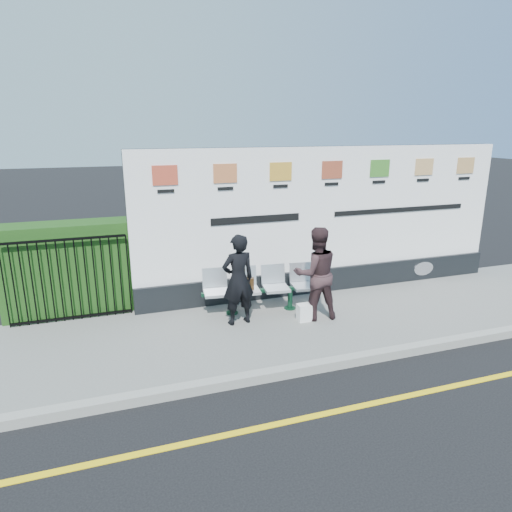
{
  "coord_description": "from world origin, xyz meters",
  "views": [
    {
      "loc": [
        -3.88,
        -4.45,
        3.5
      ],
      "look_at": [
        -1.35,
        3.04,
        1.25
      ],
      "focal_mm": 32.0,
      "sensor_mm": 36.0,
      "label": 1
    }
  ],
  "objects_px": {
    "bench": "(261,299)",
    "woman_right": "(316,273)",
    "woman_left": "(238,280)",
    "billboard": "(328,230)"
  },
  "relations": [
    {
      "from": "billboard",
      "to": "woman_right",
      "type": "distance_m",
      "value": 1.63
    },
    {
      "from": "bench",
      "to": "woman_right",
      "type": "height_order",
      "value": "woman_right"
    },
    {
      "from": "woman_left",
      "to": "billboard",
      "type": "bearing_deg",
      "value": -162.25
    },
    {
      "from": "woman_left",
      "to": "bench",
      "type": "bearing_deg",
      "value": -153.28
    },
    {
      "from": "billboard",
      "to": "bench",
      "type": "bearing_deg",
      "value": -157.76
    },
    {
      "from": "woman_right",
      "to": "billboard",
      "type": "bearing_deg",
      "value": -119.41
    },
    {
      "from": "woman_left",
      "to": "woman_right",
      "type": "height_order",
      "value": "woman_right"
    },
    {
      "from": "billboard",
      "to": "woman_right",
      "type": "xyz_separation_m",
      "value": [
        -0.88,
        -1.3,
        -0.45
      ]
    },
    {
      "from": "billboard",
      "to": "woman_left",
      "type": "bearing_deg",
      "value": -154.41
    },
    {
      "from": "billboard",
      "to": "woman_right",
      "type": "height_order",
      "value": "billboard"
    }
  ]
}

